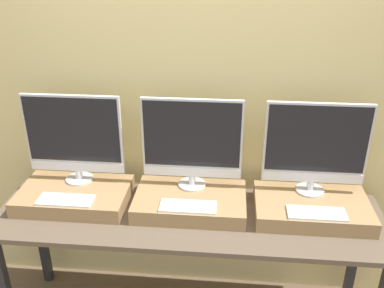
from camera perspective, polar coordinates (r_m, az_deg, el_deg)
wall_back at (r=2.53m, az=0.43°, el=5.11°), size 8.00×0.04×2.60m
workbench at (r=2.48m, az=-0.39°, el=-10.90°), size 2.18×0.62×0.79m
wooden_riser_left at (r=2.61m, az=-15.40°, el=-6.64°), size 0.63×0.40×0.09m
monitor_left at (r=2.54m, az=-15.47°, el=0.96°), size 0.56×0.16×0.54m
keyboard_left at (r=2.48m, az=-16.51°, el=-7.15°), size 0.31×0.12×0.01m
wooden_riser_center at (r=2.46m, az=-0.24°, el=-7.67°), size 0.63×0.40×0.09m
monitor_center at (r=2.39m, az=-0.00°, el=0.36°), size 0.56×0.16×0.54m
keyboard_center at (r=2.33m, az=-0.54°, el=-8.31°), size 0.31×0.12×0.01m
wooden_riser_right at (r=2.50m, az=15.66°, el=-8.19°), size 0.63×0.40×0.09m
monitor_right at (r=2.43m, az=16.18°, el=-0.29°), size 0.56×0.16×0.54m
keyboard_right at (r=2.37m, az=16.28°, el=-8.84°), size 0.31×0.12×0.01m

